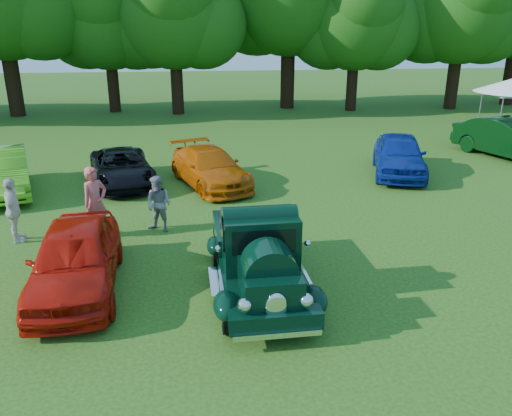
{
  "coord_description": "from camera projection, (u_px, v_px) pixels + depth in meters",
  "views": [
    {
      "loc": [
        -0.41,
        -8.78,
        5.03
      ],
      "look_at": [
        1.17,
        2.16,
        1.1
      ],
      "focal_mm": 35.0,
      "sensor_mm": 36.0,
      "label": 1
    }
  ],
  "objects": [
    {
      "name": "tree_line",
      "position": [
        176.0,
        0.0,
        30.4
      ],
      "size": [
        62.88,
        10.14,
        11.92
      ],
      "color": "black",
      "rests_on": "ground"
    },
    {
      "name": "ground",
      "position": [
        213.0,
        299.0,
        9.93
      ],
      "size": [
        120.0,
        120.0,
        0.0
      ],
      "primitive_type": "plane",
      "color": "#294A11",
      "rests_on": "ground"
    },
    {
      "name": "red_convertible",
      "position": [
        76.0,
        258.0,
        10.09
      ],
      "size": [
        1.87,
        4.17,
        1.39
      ],
      "primitive_type": "imported",
      "rotation": [
        0.0,
        0.0,
        0.05
      ],
      "color": "#BC1308",
      "rests_on": "ground"
    },
    {
      "name": "back_car_lime",
      "position": [
        3.0,
        172.0,
        16.17
      ],
      "size": [
        2.74,
        4.6,
        1.43
      ],
      "primitive_type": "imported",
      "rotation": [
        0.0,
        0.0,
        0.3
      ],
      "color": "#53BA18",
      "rests_on": "ground"
    },
    {
      "name": "back_car_blue",
      "position": [
        399.0,
        155.0,
        18.32
      ],
      "size": [
        3.06,
        4.7,
        1.49
      ],
      "primitive_type": "imported",
      "rotation": [
        0.0,
        0.0,
        -0.32
      ],
      "color": "navy",
      "rests_on": "ground"
    },
    {
      "name": "back_car_green",
      "position": [
        511.0,
        139.0,
        20.68
      ],
      "size": [
        3.12,
        5.2,
        1.62
      ],
      "primitive_type": "imported",
      "rotation": [
        0.0,
        0.0,
        0.31
      ],
      "color": "black",
      "rests_on": "ground"
    },
    {
      "name": "spectator_white",
      "position": [
        13.0,
        211.0,
        12.37
      ],
      "size": [
        0.61,
        1.03,
        1.65
      ],
      "primitive_type": "imported",
      "rotation": [
        0.0,
        0.0,
        1.79
      ],
      "color": "beige",
      "rests_on": "ground"
    },
    {
      "name": "back_car_orange",
      "position": [
        210.0,
        167.0,
        17.05
      ],
      "size": [
        3.03,
        4.68,
        1.26
      ],
      "primitive_type": "imported",
      "rotation": [
        0.0,
        0.0,
        0.32
      ],
      "color": "#C05406",
      "rests_on": "ground"
    },
    {
      "name": "spectator_grey",
      "position": [
        159.0,
        204.0,
        13.06
      ],
      "size": [
        0.91,
        0.85,
        1.5
      ],
      "primitive_type": "imported",
      "rotation": [
        0.0,
        0.0,
        -0.51
      ],
      "color": "gray",
      "rests_on": "ground"
    },
    {
      "name": "hero_pickup",
      "position": [
        258.0,
        256.0,
        10.08
      ],
      "size": [
        2.04,
        4.38,
        1.71
      ],
      "color": "black",
      "rests_on": "ground"
    },
    {
      "name": "spectator_pink",
      "position": [
        95.0,
        203.0,
        12.63
      ],
      "size": [
        0.8,
        0.78,
        1.86
      ],
      "primitive_type": "imported",
      "rotation": [
        0.0,
        0.0,
        0.73
      ],
      "color": "#CE5554",
      "rests_on": "ground"
    },
    {
      "name": "back_car_black",
      "position": [
        122.0,
        167.0,
        17.2
      ],
      "size": [
        2.76,
        4.54,
        1.18
      ],
      "primitive_type": "imported",
      "rotation": [
        0.0,
        0.0,
        0.2
      ],
      "color": "black",
      "rests_on": "ground"
    }
  ]
}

